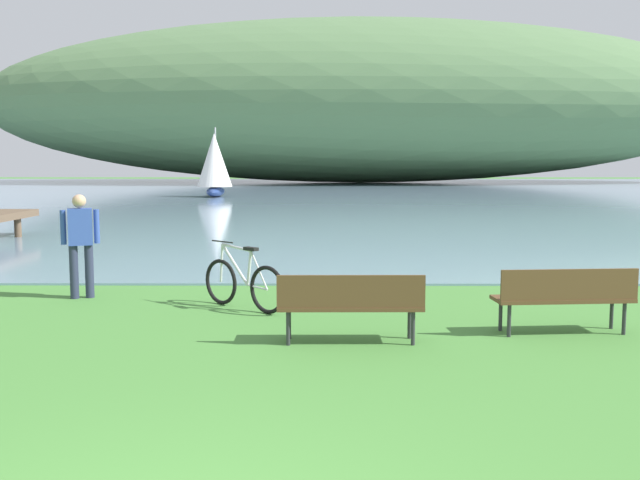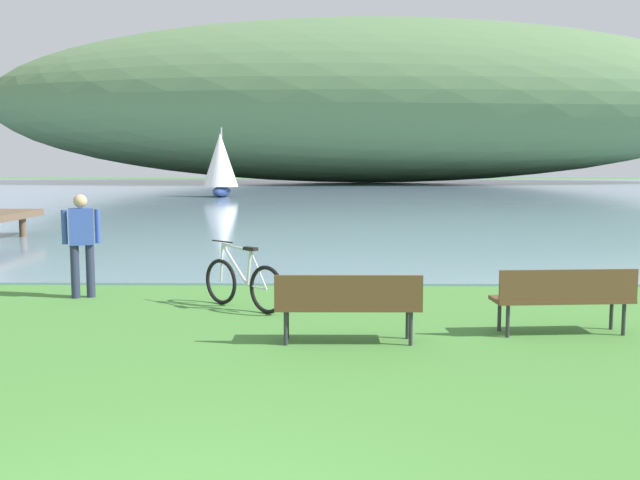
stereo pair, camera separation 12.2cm
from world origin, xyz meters
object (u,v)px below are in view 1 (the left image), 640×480
at_px(park_bench_near_camera, 350,302).
at_px(person_at_shoreline, 80,239).
at_px(bicycle_leaning_near_bench, 243,283).
at_px(sailboat_nearest_to_shore, 215,164).
at_px(park_bench_further_along, 565,295).

height_order(park_bench_near_camera, person_at_shoreline, person_at_shoreline).
distance_m(bicycle_leaning_near_bench, person_at_shoreline, 2.94).
xyz_separation_m(park_bench_near_camera, sailboat_nearest_to_shore, (-7.21, 36.25, 1.57)).
bearing_deg(park_bench_near_camera, person_at_shoreline, 145.81).
bearing_deg(bicycle_leaning_near_bench, sailboat_nearest_to_shore, 99.39).
height_order(park_bench_further_along, person_at_shoreline, person_at_shoreline).
bearing_deg(bicycle_leaning_near_bench, person_at_shoreline, 162.68).
distance_m(park_bench_further_along, sailboat_nearest_to_shore, 37.16).
bearing_deg(park_bench_further_along, person_at_shoreline, 161.14).
bearing_deg(person_at_shoreline, sailboat_nearest_to_shore, 94.97).
relative_size(person_at_shoreline, sailboat_nearest_to_shore, 0.39).
distance_m(park_bench_further_along, person_at_shoreline, 7.54).
xyz_separation_m(park_bench_further_along, sailboat_nearest_to_shore, (-10.02, 35.75, 1.57)).
xyz_separation_m(park_bench_near_camera, person_at_shoreline, (-4.31, 2.93, 0.46)).
xyz_separation_m(park_bench_near_camera, bicycle_leaning_near_bench, (-1.56, 2.07, -0.12)).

